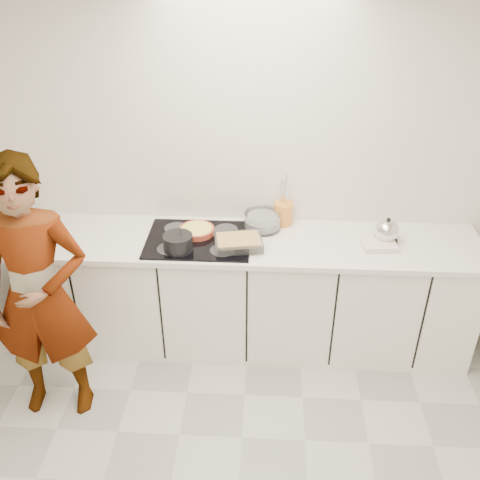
# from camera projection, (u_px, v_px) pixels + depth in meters

# --- Properties ---
(ceiling) EXTENTS (3.60, 3.20, 0.00)m
(ceiling) POSITION_uv_depth(u_px,v_px,m) (238.00, 1.00, 1.75)
(ceiling) COLOR white
(ceiling) RESTS_ON wall_back
(wall_back) EXTENTS (3.60, 0.00, 2.60)m
(wall_back) POSITION_uv_depth(u_px,v_px,m) (251.00, 170.00, 3.79)
(wall_back) COLOR silver
(wall_back) RESTS_ON ground
(base_cabinets) EXTENTS (3.20, 0.58, 0.87)m
(base_cabinets) POSITION_uv_depth(u_px,v_px,m) (248.00, 295.00, 3.96)
(base_cabinets) COLOR white
(base_cabinets) RESTS_ON floor
(countertop) EXTENTS (3.24, 0.64, 0.04)m
(countertop) POSITION_uv_depth(u_px,v_px,m) (249.00, 243.00, 3.73)
(countertop) COLOR white
(countertop) RESTS_ON base_cabinets
(hob) EXTENTS (0.72, 0.54, 0.01)m
(hob) POSITION_uv_depth(u_px,v_px,m) (199.00, 240.00, 3.71)
(hob) COLOR black
(hob) RESTS_ON countertop
(tart_dish) EXTENTS (0.31, 0.31, 0.04)m
(tart_dish) POSITION_uv_depth(u_px,v_px,m) (197.00, 230.00, 3.77)
(tart_dish) COLOR #A93E28
(tart_dish) RESTS_ON hob
(saucepan) EXTENTS (0.25, 0.25, 0.19)m
(saucepan) POSITION_uv_depth(u_px,v_px,m) (178.00, 242.00, 3.56)
(saucepan) COLOR black
(saucepan) RESTS_ON hob
(baking_dish) EXTENTS (0.35, 0.28, 0.06)m
(baking_dish) POSITION_uv_depth(u_px,v_px,m) (238.00, 242.00, 3.61)
(baking_dish) COLOR silver
(baking_dish) RESTS_ON hob
(mixing_bowl) EXTENTS (0.35, 0.35, 0.12)m
(mixing_bowl) POSITION_uv_depth(u_px,v_px,m) (263.00, 221.00, 3.84)
(mixing_bowl) COLOR silver
(mixing_bowl) RESTS_ON countertop
(tea_towel) EXTENTS (0.24, 0.18, 0.04)m
(tea_towel) POSITION_uv_depth(u_px,v_px,m) (379.00, 245.00, 3.63)
(tea_towel) COLOR white
(tea_towel) RESTS_ON countertop
(kettle) EXTENTS (0.18, 0.18, 0.19)m
(kettle) POSITION_uv_depth(u_px,v_px,m) (387.00, 232.00, 3.66)
(kettle) COLOR black
(kettle) RESTS_ON countertop
(utensil_crock) EXTENTS (0.15, 0.15, 0.17)m
(utensil_crock) POSITION_uv_depth(u_px,v_px,m) (283.00, 213.00, 3.88)
(utensil_crock) COLOR orange
(utensil_crock) RESTS_ON countertop
(cook) EXTENTS (0.68, 0.48, 1.78)m
(cook) POSITION_uv_depth(u_px,v_px,m) (39.00, 296.00, 3.20)
(cook) COLOR white
(cook) RESTS_ON floor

